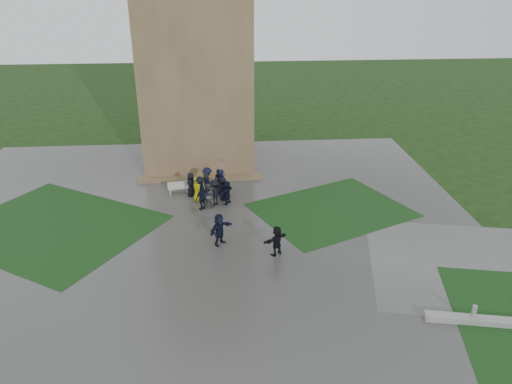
{
  "coord_description": "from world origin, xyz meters",
  "views": [
    {
      "loc": [
        1.57,
        -23.0,
        14.17
      ],
      "look_at": [
        3.71,
        5.55,
        1.2
      ],
      "focal_mm": 35.0,
      "sensor_mm": 36.0,
      "label": 1
    }
  ],
  "objects": [
    {
      "name": "plaza",
      "position": [
        0.0,
        2.0,
        0.01
      ],
      "size": [
        34.0,
        34.0,
        0.02
      ],
      "primitive_type": "cube",
      "color": "#3A3A37",
      "rests_on": "ground"
    },
    {
      "name": "lawn_inset_right",
      "position": [
        8.5,
        5.0,
        0.03
      ],
      "size": [
        11.12,
        10.15,
        0.01
      ],
      "primitive_type": "cube",
      "rotation": [
        0.0,
        0.0,
        0.44
      ],
      "color": "black",
      "rests_on": "plaza"
    },
    {
      "name": "pedestrian_mid",
      "position": [
        1.37,
        1.28,
        0.94
      ],
      "size": [
        1.62,
        1.68,
        1.85
      ],
      "primitive_type": "imported",
      "rotation": [
        0.0,
        0.0,
        0.82
      ],
      "color": "black",
      "rests_on": "plaza"
    },
    {
      "name": "bench",
      "position": [
        -1.4,
        8.36,
        0.44
      ],
      "size": [
        1.46,
        0.71,
        0.81
      ],
      "rotation": [
        0.0,
        0.0,
        0.2
      ],
      "color": "#ABABA6",
      "rests_on": "plaza"
    },
    {
      "name": "pedestrian_near",
      "position": [
        4.4,
        -0.04,
        0.86
      ],
      "size": [
        1.59,
        1.36,
        1.68
      ],
      "primitive_type": "imported",
      "rotation": [
        0.0,
        0.0,
        3.76
      ],
      "color": "black",
      "rests_on": "plaza"
    },
    {
      "name": "tower",
      "position": [
        0.0,
        15.0,
        9.0
      ],
      "size": [
        8.0,
        8.0,
        18.0
      ],
      "primitive_type": "cube",
      "color": "brown",
      "rests_on": "ground"
    },
    {
      "name": "ground",
      "position": [
        0.0,
        0.0,
        0.0
      ],
      "size": [
        120.0,
        120.0,
        0.0
      ],
      "primitive_type": "plane",
      "color": "black"
    },
    {
      "name": "lawn_inset_left",
      "position": [
        -8.5,
        4.0,
        0.03
      ],
      "size": [
        14.1,
        13.46,
        0.01
      ],
      "primitive_type": "cube",
      "rotation": [
        0.0,
        0.0,
        -0.56
      ],
      "color": "black",
      "rests_on": "plaza"
    },
    {
      "name": "tower_plinth",
      "position": [
        0.0,
        10.6,
        0.13
      ],
      "size": [
        9.0,
        0.8,
        0.22
      ],
      "primitive_type": "cube",
      "color": "brown",
      "rests_on": "plaza"
    },
    {
      "name": "visitor_cluster",
      "position": [
        0.89,
        7.18,
        1.03
      ],
      "size": [
        3.39,
        3.65,
        2.56
      ],
      "color": "black",
      "rests_on": "plaza"
    }
  ]
}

